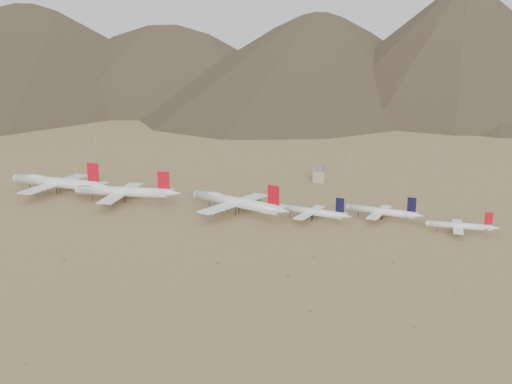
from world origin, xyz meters
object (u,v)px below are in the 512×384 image
(widebody_west, at_px, (57,182))
(narrowbody_b, at_px, (383,212))
(narrowbody_a, at_px, (313,212))
(control_tower, at_px, (319,175))
(widebody_east, at_px, (236,202))
(widebody_centre, at_px, (123,191))

(widebody_west, relative_size, narrowbody_b, 1.72)
(narrowbody_a, xyz_separation_m, control_tower, (-17.38, 98.70, 0.37))
(widebody_east, bearing_deg, narrowbody_b, 29.40)
(narrowbody_b, height_order, control_tower, narrowbody_b)
(widebody_west, xyz_separation_m, control_tower, (160.54, 89.47, -2.76))
(widebody_west, relative_size, narrowbody_a, 1.73)
(widebody_centre, height_order, control_tower, widebody_centre)
(narrowbody_a, relative_size, narrowbody_b, 1.00)
(narrowbody_b, xyz_separation_m, control_tower, (-55.84, 85.80, 0.37))
(widebody_centre, xyz_separation_m, narrowbody_b, (162.67, 10.22, -2.38))
(narrowbody_b, bearing_deg, widebody_centre, -166.36)
(widebody_centre, xyz_separation_m, narrowbody_a, (124.21, -2.68, -2.38))
(widebody_east, xyz_separation_m, narrowbody_b, (85.01, 14.15, -2.48))
(widebody_west, bearing_deg, widebody_east, -0.10)
(narrowbody_b, bearing_deg, widebody_west, -168.98)
(widebody_centre, relative_size, control_tower, 5.95)
(widebody_centre, height_order, narrowbody_a, widebody_centre)
(widebody_west, relative_size, widebody_east, 1.14)
(widebody_east, relative_size, control_tower, 5.78)
(widebody_centre, bearing_deg, narrowbody_b, -3.45)
(narrowbody_b, relative_size, control_tower, 3.82)
(narrowbody_a, bearing_deg, widebody_west, -171.59)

